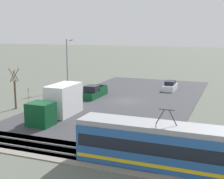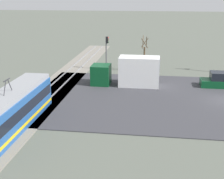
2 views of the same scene
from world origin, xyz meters
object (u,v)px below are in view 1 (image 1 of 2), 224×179
at_px(box_truck, 59,103).
at_px(sedan_car_0, 170,86).
at_px(light_rail_tram, 166,146).
at_px(street_lamp_near_crossing, 68,61).
at_px(street_tree, 15,91).
at_px(no_parking_sign, 28,95).
at_px(pickup_truck, 94,92).

distance_m(box_truck, sedan_car_0, 22.91).
distance_m(light_rail_tram, street_lamp_near_crossing, 33.02).
xyz_separation_m(street_tree, no_parking_sign, (-0.31, -2.28, -0.96)).
height_order(light_rail_tram, street_lamp_near_crossing, street_lamp_near_crossing).
relative_size(light_rail_tram, box_truck, 1.58).
bearing_deg(box_truck, street_tree, -11.48).
bearing_deg(box_truck, pickup_truck, -85.67).
bearing_deg(box_truck, light_rail_tram, 148.03).
distance_m(box_truck, street_lamp_near_crossing, 17.74).
bearing_deg(sedan_car_0, pickup_truck, 45.34).
distance_m(light_rail_tram, sedan_car_0, 30.55).
xyz_separation_m(pickup_truck, no_parking_sign, (6.08, 7.75, 0.65)).
distance_m(box_truck, no_parking_sign, 7.90).
height_order(light_rail_tram, pickup_truck, light_rail_tram).
bearing_deg(street_tree, street_lamp_near_crossing, -88.54).
height_order(light_rail_tram, street_tree, street_tree).
distance_m(light_rail_tram, box_truck, 16.74).
bearing_deg(street_tree, no_parking_sign, -97.75).
bearing_deg(light_rail_tram, street_tree, -25.72).
bearing_deg(pickup_truck, sedan_car_0, -134.66).
distance_m(pickup_truck, street_lamp_near_crossing, 8.95).
bearing_deg(sedan_car_0, light_rail_tram, 100.40).
distance_m(light_rail_tram, street_tree, 23.83).
bearing_deg(sedan_car_0, no_parking_sign, 48.10).
bearing_deg(sedan_car_0, box_truck, 67.70).
relative_size(pickup_truck, street_tree, 1.13).
bearing_deg(light_rail_tram, box_truck, -31.97).
relative_size(light_rail_tram, no_parking_sign, 5.61).
distance_m(street_tree, no_parking_sign, 2.49).
bearing_deg(street_tree, sedan_car_0, -128.98).
bearing_deg(box_truck, sedan_car_0, -112.30).
distance_m(sedan_car_0, no_parking_sign, 23.42).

